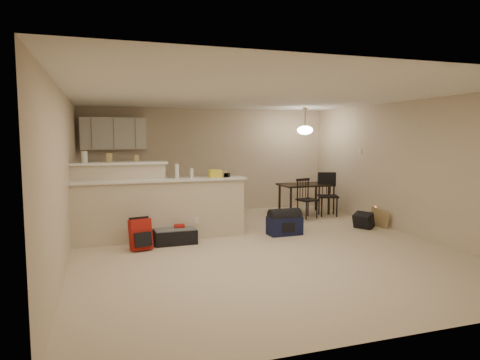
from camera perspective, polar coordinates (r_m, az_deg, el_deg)
name	(u,v)px	position (r m, az deg, el deg)	size (l,w,h in m)	color
room	(259,172)	(7.10, 2.53, 1.08)	(7.00, 7.02, 2.50)	beige
breakfast_bar	(146,206)	(7.73, -12.44, -3.45)	(3.08, 0.58, 1.39)	beige
upper_cabinets	(113,133)	(9.94, -16.53, 5.97)	(1.40, 0.34, 0.70)	white
kitchen_counter	(125,199)	(9.92, -15.11, -2.40)	(1.80, 0.60, 0.90)	white
thermostat	(360,152)	(9.85, 15.73, 3.66)	(0.02, 0.12, 0.12)	beige
jar	(84,157)	(7.75, -20.02, 2.91)	(0.10, 0.10, 0.20)	silver
cereal_box	(109,158)	(7.75, -17.04, 2.86)	(0.10, 0.07, 0.16)	tan
small_box	(137,158)	(7.77, -13.62, 2.81)	(0.08, 0.06, 0.12)	tan
bottle_a	(177,171)	(7.65, -8.41, 1.14)	(0.07, 0.07, 0.26)	silver
bottle_b	(192,173)	(7.71, -6.45, 0.90)	(0.06, 0.06, 0.18)	silver
bag_lump	(215,174)	(7.81, -3.35, 0.85)	(0.22, 0.18, 0.14)	tan
pouch	(226,175)	(7.87, -1.86, 0.67)	(0.12, 0.10, 0.08)	tan
extra_item_x	(224,174)	(7.86, -2.11, 0.75)	(0.11, 0.10, 0.10)	tan
extra_item_y	(214,174)	(7.80, -3.55, 0.79)	(0.12, 0.10, 0.13)	tan
dining_table	(304,188)	(10.24, 8.54, -1.00)	(1.16, 0.78, 0.71)	black
pendant_lamp	(305,130)	(10.17, 8.66, 6.64)	(0.36, 0.36, 0.62)	brown
dining_chair_near	(307,199)	(9.72, 8.97, -2.47)	(0.39, 0.37, 0.89)	black
dining_chair_far	(328,195)	(10.08, 11.65, -1.97)	(0.43, 0.41, 0.98)	black
suitcase	(175,236)	(7.52, -8.72, -7.42)	(0.72, 0.46, 0.24)	black
red_backpack	(141,235)	(7.18, -13.13, -7.09)	(0.34, 0.21, 0.50)	#AB1A13
navy_duffel	(284,226)	(8.10, 5.95, -6.08)	(0.62, 0.34, 0.34)	#13193D
black_daypack	(364,221)	(8.94, 16.14, -5.25)	(0.35, 0.24, 0.31)	black
cardboard_sheet	(379,218)	(9.15, 18.09, -4.88)	(0.47, 0.02, 0.36)	tan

